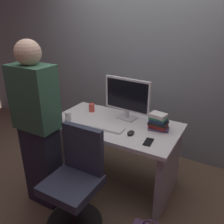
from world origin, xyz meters
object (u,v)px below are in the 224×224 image
object	(u,v)px
monitor	(127,97)
office_chair	(76,184)
cup_near_keyboard	(68,116)
cup_by_monitor	(92,108)
keyboard	(104,127)
mouse	(131,133)
cell_phone	(148,142)
book_stack	(158,122)
desk	(114,143)
person_at_desk	(38,128)

from	to	relation	value
monitor	office_chair	bearing A→B (deg)	-94.57
cup_near_keyboard	cup_by_monitor	xyz separation A→B (m)	(0.08, 0.34, 0.00)
keyboard	mouse	distance (m)	0.30
cup_by_monitor	cell_phone	xyz separation A→B (m)	(0.86, -0.36, -0.04)
cup_near_keyboard	book_stack	bearing A→B (deg)	16.27
keyboard	cup_near_keyboard	xyz separation A→B (m)	(-0.43, -0.03, 0.04)
desk	person_at_desk	size ratio (longest dim) A/B	0.84
monitor	book_stack	bearing A→B (deg)	-12.02
book_stack	cup_by_monitor	bearing A→B (deg)	175.55
cup_by_monitor	cell_phone	distance (m)	0.93
desk	person_at_desk	xyz separation A→B (m)	(-0.48, -0.61, 0.33)
desk	office_chair	bearing A→B (deg)	-91.10
cup_by_monitor	person_at_desk	bearing A→B (deg)	-95.74
monitor	cup_by_monitor	world-z (taller)	monitor
office_chair	monitor	bearing A→B (deg)	85.43
monitor	cup_near_keyboard	bearing A→B (deg)	-146.46
desk	cup_near_keyboard	world-z (taller)	cup_near_keyboard
person_at_desk	mouse	world-z (taller)	person_at_desk
book_stack	keyboard	bearing A→B (deg)	-154.12
office_chair	book_stack	xyz separation A→B (m)	(0.46, 0.78, 0.40)
cup_near_keyboard	book_stack	world-z (taller)	book_stack
monitor	cup_by_monitor	size ratio (longest dim) A/B	5.69
keyboard	cell_phone	size ratio (longest dim) A/B	2.99
cup_near_keyboard	book_stack	size ratio (longest dim) A/B	0.41
office_chair	cup_by_monitor	xyz separation A→B (m)	(-0.38, 0.84, 0.37)
office_chair	cell_phone	distance (m)	0.75
desk	keyboard	xyz separation A→B (m)	(-0.05, -0.14, 0.25)
office_chair	monitor	size ratio (longest dim) A/B	1.74
keyboard	monitor	bearing A→B (deg)	70.29
office_chair	cell_phone	xyz separation A→B (m)	(0.48, 0.48, 0.32)
cup_near_keyboard	desk	bearing A→B (deg)	19.94
mouse	cup_by_monitor	bearing A→B (deg)	155.42
mouse	cell_phone	world-z (taller)	mouse
mouse	cup_by_monitor	distance (m)	0.72
desk	monitor	world-z (taller)	monitor
cup_near_keyboard	book_stack	distance (m)	0.96
monitor	cell_phone	size ratio (longest dim) A/B	3.75
monitor	keyboard	world-z (taller)	monitor
cup_near_keyboard	mouse	bearing A→B (deg)	2.84
office_chair	monitor	distance (m)	1.04
cell_phone	mouse	bearing A→B (deg)	158.42
person_at_desk	keyboard	distance (m)	0.64
keyboard	mouse	xyz separation A→B (m)	(0.30, 0.01, 0.01)
keyboard	cup_near_keyboard	world-z (taller)	cup_near_keyboard
cup_near_keyboard	cup_by_monitor	world-z (taller)	cup_by_monitor
cup_near_keyboard	cup_by_monitor	distance (m)	0.35
monitor	mouse	world-z (taller)	monitor
office_chair	keyboard	distance (m)	0.63
cup_by_monitor	desk	bearing A→B (deg)	-22.25
desk	cell_phone	size ratio (longest dim) A/B	9.51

